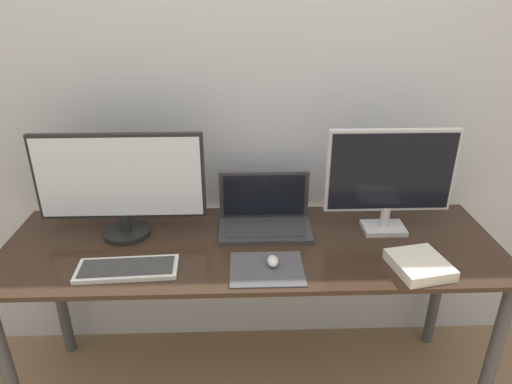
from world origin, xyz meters
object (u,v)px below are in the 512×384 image
(monitor_left, at_px, (120,183))
(monitor_right, at_px, (390,176))
(laptop, at_px, (265,215))
(mouse, at_px, (273,261))
(book, at_px, (419,265))
(keyboard, at_px, (127,269))

(monitor_left, relative_size, monitor_right, 1.29)
(laptop, xyz_separation_m, mouse, (0.01, -0.28, -0.03))
(laptop, relative_size, book, 1.63)
(monitor_right, height_order, book, monitor_right)
(book, bearing_deg, monitor_right, 99.12)
(monitor_right, bearing_deg, mouse, -152.52)
(mouse, bearing_deg, book, -4.36)
(monitor_right, distance_m, mouse, 0.57)
(monitor_left, relative_size, book, 2.82)
(monitor_left, relative_size, laptop, 1.73)
(mouse, height_order, book, book)
(monitor_right, distance_m, keyboard, 1.03)
(keyboard, relative_size, book, 1.57)
(monitor_right, xyz_separation_m, laptop, (-0.48, 0.04, -0.18))
(monitor_left, xyz_separation_m, laptop, (0.55, 0.04, -0.17))
(laptop, distance_m, book, 0.61)
(keyboard, bearing_deg, book, -1.45)
(monitor_right, bearing_deg, keyboard, -165.32)
(monitor_right, relative_size, keyboard, 1.40)
(monitor_left, bearing_deg, monitor_right, 0.00)
(monitor_right, relative_size, laptop, 1.35)
(monitor_left, height_order, monitor_right, monitor_right)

